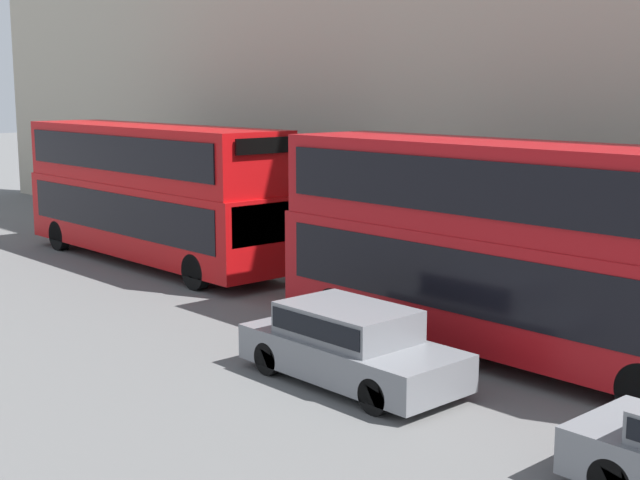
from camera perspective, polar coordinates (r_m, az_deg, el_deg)
bus_leading at (r=18.15m, az=11.77°, el=-0.04°), size 2.59×10.63×4.37m
bus_second_in_queue at (r=28.02m, az=-10.80°, el=3.31°), size 2.59×11.28×4.28m
car_hatchback at (r=16.60m, az=1.92°, el=-6.59°), size 1.86×4.44×1.45m
pedestrian at (r=23.49m, az=5.01°, el=-1.84°), size 0.36×0.36×1.58m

